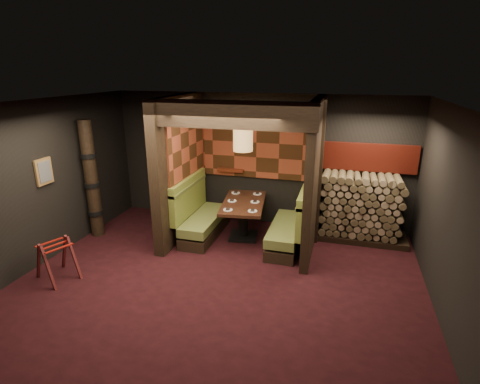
% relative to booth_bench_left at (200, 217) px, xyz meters
% --- Properties ---
extents(floor, '(6.50, 5.50, 0.02)m').
position_rel_booth_bench_left_xyz_m(floor, '(0.96, -1.65, -0.41)').
color(floor, black).
rests_on(floor, ground).
extents(ceiling, '(6.50, 5.50, 0.02)m').
position_rel_booth_bench_left_xyz_m(ceiling, '(0.96, -1.65, 2.46)').
color(ceiling, black).
rests_on(ceiling, ground).
extents(wall_back, '(6.50, 0.02, 2.85)m').
position_rel_booth_bench_left_xyz_m(wall_back, '(0.96, 1.11, 1.02)').
color(wall_back, black).
rests_on(wall_back, ground).
extents(wall_front, '(6.50, 0.02, 2.85)m').
position_rel_booth_bench_left_xyz_m(wall_front, '(0.96, -4.41, 1.02)').
color(wall_front, black).
rests_on(wall_front, ground).
extents(wall_left, '(0.02, 5.50, 2.85)m').
position_rel_booth_bench_left_xyz_m(wall_left, '(-2.30, -1.65, 1.02)').
color(wall_left, black).
rests_on(wall_left, ground).
extents(wall_right, '(0.02, 5.50, 2.85)m').
position_rel_booth_bench_left_xyz_m(wall_right, '(4.22, -1.65, 1.02)').
color(wall_right, black).
rests_on(wall_right, ground).
extents(partition_left, '(0.20, 2.20, 2.85)m').
position_rel_booth_bench_left_xyz_m(partition_left, '(-0.39, -0.00, 1.02)').
color(partition_left, black).
rests_on(partition_left, floor).
extents(partition_right, '(0.15, 2.10, 2.85)m').
position_rel_booth_bench_left_xyz_m(partition_right, '(2.26, 0.05, 1.02)').
color(partition_right, black).
rests_on(partition_right, floor).
extents(header_beam, '(2.85, 0.18, 0.44)m').
position_rel_booth_bench_left_xyz_m(header_beam, '(0.94, -0.95, 2.23)').
color(header_beam, black).
rests_on(header_beam, partition_left).
extents(tapa_back_panel, '(2.40, 0.06, 1.55)m').
position_rel_booth_bench_left_xyz_m(tapa_back_panel, '(0.94, 1.06, 1.42)').
color(tapa_back_panel, brown).
rests_on(tapa_back_panel, wall_back).
extents(tapa_side_panel, '(0.04, 1.85, 1.45)m').
position_rel_booth_bench_left_xyz_m(tapa_side_panel, '(-0.27, 0.17, 1.45)').
color(tapa_side_panel, brown).
rests_on(tapa_side_panel, partition_left).
extents(lacquer_shelf, '(0.60, 0.12, 0.07)m').
position_rel_booth_bench_left_xyz_m(lacquer_shelf, '(0.36, 1.00, 0.78)').
color(lacquer_shelf, '#622212').
rests_on(lacquer_shelf, wall_back).
extents(booth_bench_left, '(0.68, 1.60, 1.14)m').
position_rel_booth_bench_left_xyz_m(booth_bench_left, '(0.00, 0.00, 0.00)').
color(booth_bench_left, black).
rests_on(booth_bench_left, floor).
extents(booth_bench_right, '(0.68, 1.60, 1.14)m').
position_rel_booth_bench_left_xyz_m(booth_bench_right, '(1.89, 0.00, 0.00)').
color(booth_bench_right, black).
rests_on(booth_bench_right, floor).
extents(dining_table, '(1.01, 1.58, 0.79)m').
position_rel_booth_bench_left_xyz_m(dining_table, '(0.90, 0.14, 0.15)').
color(dining_table, black).
rests_on(dining_table, floor).
extents(place_settings, '(0.79, 1.25, 0.03)m').
position_rel_booth_bench_left_xyz_m(place_settings, '(0.90, 0.14, 0.40)').
color(place_settings, white).
rests_on(place_settings, dining_table).
extents(pendant_lamp, '(0.37, 0.37, 1.02)m').
position_rel_booth_bench_left_xyz_m(pendant_lamp, '(0.90, 0.09, 1.66)').
color(pendant_lamp, '#A97C45').
rests_on(pendant_lamp, ceiling).
extents(framed_picture, '(0.05, 0.36, 0.46)m').
position_rel_booth_bench_left_xyz_m(framed_picture, '(-2.25, -1.55, 1.22)').
color(framed_picture, olive).
rests_on(framed_picture, wall_left).
extents(luggage_rack, '(0.80, 0.70, 0.73)m').
position_rel_booth_bench_left_xyz_m(luggage_rack, '(-1.65, -2.22, -0.03)').
color(luggage_rack, '#4C1515').
rests_on(luggage_rack, floor).
extents(totem_column, '(0.31, 0.31, 2.40)m').
position_rel_booth_bench_left_xyz_m(totem_column, '(-2.09, -0.55, 0.79)').
color(totem_column, black).
rests_on(totem_column, floor).
extents(firewood_stack, '(1.73, 0.70, 1.36)m').
position_rel_booth_bench_left_xyz_m(firewood_stack, '(3.25, 0.70, 0.28)').
color(firewood_stack, black).
rests_on(firewood_stack, floor).
extents(mosaic_header, '(1.83, 0.10, 0.56)m').
position_rel_booth_bench_left_xyz_m(mosaic_header, '(3.25, 1.03, 1.24)').
color(mosaic_header, maroon).
rests_on(mosaic_header, wall_back).
extents(bay_front_post, '(0.08, 0.08, 2.85)m').
position_rel_booth_bench_left_xyz_m(bay_front_post, '(2.35, 0.31, 1.02)').
color(bay_front_post, black).
rests_on(bay_front_post, floor).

